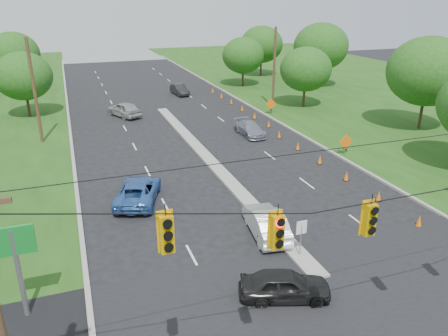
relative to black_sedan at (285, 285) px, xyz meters
name	(u,v)px	position (x,y,z in m)	size (l,w,h in m)	color
curb_left	(71,139)	(-7.96, 26.54, -0.66)	(0.25, 110.00, 0.16)	gray
curb_right	(273,120)	(12.24, 26.54, -0.66)	(0.25, 110.00, 0.16)	gray
median	(207,159)	(2.14, 17.54, -0.66)	(1.00, 34.00, 0.18)	gray
median_sign	(301,232)	(2.14, 2.54, 0.80)	(0.55, 0.06, 2.05)	gray
signal_span	(417,240)	(2.09, -4.46, 4.31)	(25.60, 0.32, 9.00)	#422D1C
utility_pole_far_left	(35,92)	(-10.36, 26.54, 3.84)	(0.28, 0.28, 9.00)	#422D1C
utility_pole_far_right	(274,68)	(14.64, 31.54, 3.84)	(0.28, 0.28, 9.00)	#422D1C
cone_1	(419,221)	(10.00, 3.04, -0.31)	(0.32, 0.32, 0.70)	orange
cone_2	(379,196)	(10.00, 6.54, -0.31)	(0.32, 0.32, 0.70)	orange
cone_3	(346,176)	(10.00, 10.04, -0.31)	(0.32, 0.32, 0.70)	orange
cone_4	(320,160)	(10.00, 13.54, -0.31)	(0.32, 0.32, 0.70)	orange
cone_5	(298,146)	(10.00, 17.04, -0.31)	(0.32, 0.32, 0.70)	orange
cone_6	(279,134)	(10.00, 20.54, -0.31)	(0.32, 0.32, 0.70)	orange
cone_7	(269,124)	(10.60, 24.04, -0.31)	(0.32, 0.32, 0.70)	orange
cone_8	(255,115)	(10.60, 27.54, -0.31)	(0.32, 0.32, 0.70)	orange
cone_9	(242,108)	(10.60, 31.04, -0.31)	(0.32, 0.32, 0.70)	orange
cone_10	(231,101)	(10.60, 34.54, -0.31)	(0.32, 0.32, 0.70)	orange
cone_11	(221,96)	(10.60, 38.04, -0.31)	(0.32, 0.32, 0.70)	orange
cone_12	(213,90)	(10.60, 41.54, -0.31)	(0.32, 0.32, 0.70)	orange
work_sign_1	(346,143)	(12.94, 14.54, 0.43)	(1.27, 0.58, 1.37)	black
work_sign_2	(271,105)	(12.94, 28.54, 0.43)	(1.27, 0.58, 1.37)	black
tree_5	(23,76)	(-11.86, 36.54, 3.68)	(5.88, 5.88, 6.86)	black
tree_6	(13,54)	(-13.86, 51.54, 4.30)	(6.72, 6.72, 7.84)	black
tree_8	(428,71)	(24.14, 18.54, 4.92)	(7.56, 7.56, 8.82)	black
tree_9	(306,69)	(18.14, 30.54, 3.68)	(5.88, 5.88, 6.86)	black
tree_10	(321,46)	(26.14, 40.54, 4.92)	(7.56, 7.56, 8.82)	black
tree_11	(262,44)	(22.14, 51.54, 4.30)	(6.72, 6.72, 7.84)	black
tree_12	(243,55)	(16.14, 44.54, 3.68)	(5.88, 5.88, 6.86)	black
black_sedan	(285,285)	(0.00, 0.00, 0.00)	(1.56, 3.87, 1.32)	black
white_sedan	(266,222)	(1.51, 5.20, 0.08)	(1.57, 4.51, 1.49)	white
blue_pickup	(138,191)	(-4.30, 11.69, 0.06)	(2.38, 5.15, 1.43)	#305EA7
silver_car_far	(250,129)	(7.83, 22.28, -0.03)	(1.77, 4.36, 1.26)	gray
silver_car_oncoming	(124,109)	(-2.22, 33.09, 0.13)	(1.87, 4.65, 1.58)	#9A9A9A
dark_car_receding	(180,90)	(6.14, 41.93, 0.01)	(1.43, 4.09, 1.35)	black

